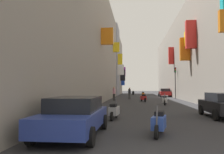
% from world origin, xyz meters
% --- Properties ---
extents(ground_plane, '(140.00, 140.00, 0.00)m').
position_xyz_m(ground_plane, '(0.00, 30.00, 0.00)').
color(ground_plane, '#2D2D30').
extents(building_left_near, '(7.38, 39.61, 13.97)m').
position_xyz_m(building_left_near, '(-8.00, 19.80, 6.99)').
color(building_left_near, gray).
rests_on(building_left_near, ground).
extents(building_left_mid_b, '(7.33, 6.90, 15.01)m').
position_xyz_m(building_left_mid_b, '(-7.98, 45.57, 7.50)').
color(building_left_mid_b, gray).
rests_on(building_left_mid_b, ground).
extents(building_left_mid_c, '(7.20, 10.97, 13.62)m').
position_xyz_m(building_left_mid_c, '(-7.99, 54.52, 6.80)').
color(building_left_mid_c, gray).
rests_on(building_left_mid_c, ground).
extents(building_right_mid_b, '(7.13, 40.53, 12.61)m').
position_xyz_m(building_right_mid_b, '(7.99, 39.71, 6.31)').
color(building_right_mid_b, gray).
rests_on(building_right_mid_b, ground).
extents(parked_car_blue, '(2.01, 4.34, 1.39)m').
position_xyz_m(parked_car_blue, '(-3.59, 4.54, 0.74)').
color(parked_car_blue, navy).
rests_on(parked_car_blue, ground).
extents(parked_car_black, '(1.96, 3.97, 1.43)m').
position_xyz_m(parked_car_black, '(3.69, 10.08, 0.76)').
color(parked_car_black, black).
rests_on(parked_car_black, ground).
extents(parked_car_red, '(2.02, 3.96, 1.49)m').
position_xyz_m(parked_car_red, '(3.99, 38.45, 0.78)').
color(parked_car_red, '#B21E1E').
rests_on(parked_car_red, ground).
extents(scooter_silver, '(0.54, 1.88, 1.13)m').
position_xyz_m(scooter_silver, '(-2.53, 8.82, 0.46)').
color(scooter_silver, '#ADADB2').
rests_on(scooter_silver, ground).
extents(scooter_white, '(0.62, 1.87, 1.13)m').
position_xyz_m(scooter_white, '(1.57, 19.46, 0.46)').
color(scooter_white, silver).
rests_on(scooter_white, ground).
extents(scooter_orange, '(0.48, 1.85, 1.13)m').
position_xyz_m(scooter_orange, '(0.09, 39.05, 0.46)').
color(scooter_orange, orange).
rests_on(scooter_orange, ground).
extents(scooter_black, '(0.55, 1.93, 1.13)m').
position_xyz_m(scooter_black, '(-1.83, 47.74, 0.46)').
color(scooter_black, black).
rests_on(scooter_black, ground).
extents(scooter_blue, '(0.67, 1.85, 1.13)m').
position_xyz_m(scooter_blue, '(-0.52, 4.93, 0.46)').
color(scooter_blue, '#2D4CAD').
rests_on(scooter_blue, ground).
extents(scooter_red, '(0.73, 1.93, 1.13)m').
position_xyz_m(scooter_red, '(-0.39, 24.10, 0.46)').
color(scooter_red, red).
rests_on(scooter_red, ground).
extents(pedestrian_crossing, '(0.54, 0.54, 1.67)m').
position_xyz_m(pedestrian_crossing, '(-2.21, 29.73, 0.83)').
color(pedestrian_crossing, '#393939').
rests_on(pedestrian_crossing, ground).
extents(pedestrian_near_left, '(0.53, 0.53, 1.80)m').
position_xyz_m(pedestrian_near_left, '(-4.13, 25.98, 0.90)').
color(pedestrian_near_left, '#282828').
rests_on(pedestrian_near_left, ground).
extents(traffic_light_near_corner, '(0.26, 0.34, 4.73)m').
position_xyz_m(traffic_light_near_corner, '(4.65, 31.26, 3.19)').
color(traffic_light_near_corner, '#2D2D2D').
rests_on(traffic_light_near_corner, ground).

